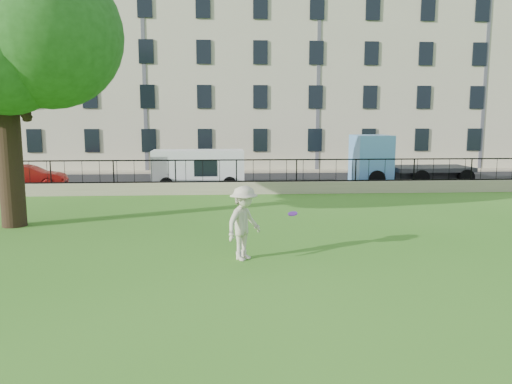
{
  "coord_description": "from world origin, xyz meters",
  "views": [
    {
      "loc": [
        -0.58,
        -12.58,
        3.77
      ],
      "look_at": [
        0.43,
        3.5,
        1.36
      ],
      "focal_mm": 35.0,
      "sensor_mm": 36.0,
      "label": 1
    }
  ],
  "objects": [
    {
      "name": "blue_truck",
      "position": [
        10.08,
        15.4,
        1.39
      ],
      "size": [
        6.72,
        2.56,
        2.79
      ],
      "primitive_type": "cube",
      "rotation": [
        0.0,
        0.0,
        0.03
      ],
      "color": "#5E9DDE",
      "rests_on": "street"
    },
    {
      "name": "retaining_wall",
      "position": [
        0.0,
        12.0,
        0.3
      ],
      "size": [
        50.0,
        0.4,
        0.6
      ],
      "primitive_type": "cube",
      "color": "gray",
      "rests_on": "ground"
    },
    {
      "name": "white_van",
      "position": [
        -2.0,
        14.4,
        1.02
      ],
      "size": [
        4.9,
        2.0,
        2.04
      ],
      "primitive_type": "cube",
      "rotation": [
        0.0,
        0.0,
        0.02
      ],
      "color": "silver",
      "rests_on": "street"
    },
    {
      "name": "ground",
      "position": [
        0.0,
        0.0,
        0.0
      ],
      "size": [
        120.0,
        120.0,
        0.0
      ],
      "primitive_type": "plane",
      "color": "#33731B",
      "rests_on": "ground"
    },
    {
      "name": "sidewalk",
      "position": [
        0.0,
        21.9,
        0.06
      ],
      "size": [
        60.0,
        1.4,
        0.12
      ],
      "primitive_type": "cube",
      "color": "gray",
      "rests_on": "ground"
    },
    {
      "name": "building_row",
      "position": [
        0.0,
        27.57,
        6.92
      ],
      "size": [
        56.4,
        10.4,
        13.8
      ],
      "color": "beige",
      "rests_on": "ground"
    },
    {
      "name": "frisbee",
      "position": [
        1.3,
        1.0,
        1.12
      ],
      "size": [
        0.27,
        0.28,
        0.12
      ],
      "primitive_type": "cylinder",
      "rotation": [
        0.21,
        -0.14,
        -0.03
      ],
      "color": "purple"
    },
    {
      "name": "red_sedan",
      "position": [
        -11.0,
        14.4,
        0.64
      ],
      "size": [
        3.99,
        1.79,
        1.27
      ],
      "primitive_type": "imported",
      "rotation": [
        0.0,
        0.0,
        1.69
      ],
      "color": "#9E1613",
      "rests_on": "street"
    },
    {
      "name": "man",
      "position": [
        -0.08,
        0.39,
        1.0
      ],
      "size": [
        1.39,
        1.46,
        1.99
      ],
      "primitive_type": "imported",
      "rotation": [
        0.0,
        0.0,
        0.88
      ],
      "color": "beige",
      "rests_on": "ground"
    },
    {
      "name": "street",
      "position": [
        0.0,
        16.7,
        0.01
      ],
      "size": [
        60.0,
        9.0,
        0.01
      ],
      "primitive_type": "cube",
      "color": "black",
      "rests_on": "ground"
    },
    {
      "name": "iron_railing",
      "position": [
        0.0,
        12.0,
        1.15
      ],
      "size": [
        50.0,
        0.05,
        1.13
      ],
      "color": "black",
      "rests_on": "retaining_wall"
    }
  ]
}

